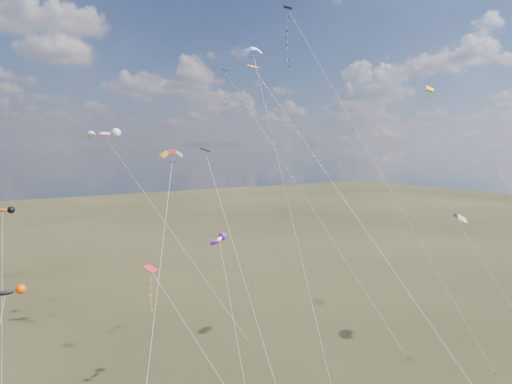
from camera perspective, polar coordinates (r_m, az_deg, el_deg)
diamond_black_high at (r=53.30m, az=5.44°, el=16.57°), size 14.64×18.55×39.11m
diamond_navy_tall at (r=61.59m, az=-2.36°, el=10.78°), size 10.78×23.77×33.81m
diamond_black_mid at (r=40.17m, az=-3.43°, el=-4.55°), size 1.77×13.18×23.44m
diamond_red_low at (r=45.15m, az=-12.58°, el=-12.25°), size 6.33×7.63×12.41m
diamond_orange_center at (r=37.21m, az=8.94°, el=2.23°), size 7.31×26.22×30.99m
parafoil_yellow at (r=59.87m, az=21.08°, el=11.94°), size 9.04×26.62×31.23m
parafoil_blue_white at (r=60.30m, az=-0.23°, el=17.27°), size 5.99×22.15×36.48m
parafoil_striped at (r=60.80m, az=24.22°, el=-2.70°), size 6.99×8.70×15.93m
parafoil_tricolor at (r=40.62m, az=-10.48°, el=4.69°), size 10.69×16.04×23.62m
novelty_black_orange at (r=48.52m, az=-28.86°, el=-11.03°), size 4.49×6.56×10.75m
novelty_orange_black at (r=55.83m, az=-29.12°, el=-2.11°), size 2.85×12.28×17.18m
novelty_white_purple at (r=45.71m, az=-4.58°, el=-5.95°), size 2.74×9.64×14.86m
novelty_redwhite_stripe at (r=62.86m, az=-18.33°, el=6.84°), size 13.96×16.88×25.89m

